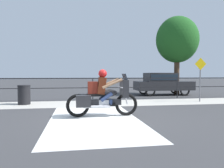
{
  "coord_description": "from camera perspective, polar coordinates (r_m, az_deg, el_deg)",
  "views": [
    {
      "loc": [
        -0.96,
        -7.33,
        1.44
      ],
      "look_at": [
        0.48,
        1.26,
        1.06
      ],
      "focal_mm": 35.0,
      "sensor_mm": 36.0,
      "label": 1
    }
  ],
  "objects": [
    {
      "name": "sidewalk_band",
      "position": [
        10.87,
        -4.38,
        -5.07
      ],
      "size": [
        44.0,
        2.4,
        0.01
      ],
      "primitive_type": "cube",
      "color": "#B7B2A8",
      "rests_on": "ground"
    },
    {
      "name": "crosswalk_band",
      "position": [
        7.3,
        -4.78,
        -8.83
      ],
      "size": [
        2.8,
        6.0,
        0.01
      ],
      "primitive_type": "cube",
      "color": "silver",
      "rests_on": "ground"
    },
    {
      "name": "parked_car",
      "position": [
        15.59,
        12.98,
        0.44
      ],
      "size": [
        3.93,
        1.63,
        1.55
      ],
      "rotation": [
        0.0,
        0.0,
        -0.01
      ],
      "color": "#232326",
      "rests_on": "ground"
    },
    {
      "name": "fence_railing",
      "position": [
        12.35,
        -5.05,
        0.38
      ],
      "size": [
        36.0,
        0.05,
        1.25
      ],
      "color": "black",
      "rests_on": "ground"
    },
    {
      "name": "motorcycle",
      "position": [
        7.47,
        -2.57,
        -3.05
      ],
      "size": [
        2.46,
        0.76,
        1.61
      ],
      "rotation": [
        0.0,
        0.0,
        0.04
      ],
      "color": "black",
      "rests_on": "ground"
    },
    {
      "name": "street_sign",
      "position": [
        12.34,
        22.06,
        2.27
      ],
      "size": [
        0.64,
        0.06,
        2.31
      ],
      "color": "slate",
      "rests_on": "ground"
    },
    {
      "name": "ground_plane",
      "position": [
        7.53,
        -2.05,
        -8.5
      ],
      "size": [
        120.0,
        120.0,
        0.0
      ],
      "primitive_type": "plane",
      "color": "#38383A"
    },
    {
      "name": "tree_behind_sign",
      "position": [
        16.39,
        16.66,
        10.93
      ],
      "size": [
        2.96,
        2.96,
        5.53
      ],
      "color": "#473323",
      "rests_on": "ground"
    },
    {
      "name": "trash_bin",
      "position": [
        11.2,
        -21.98,
        -2.64
      ],
      "size": [
        0.6,
        0.6,
        0.93
      ],
      "color": "black",
      "rests_on": "ground"
    }
  ]
}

